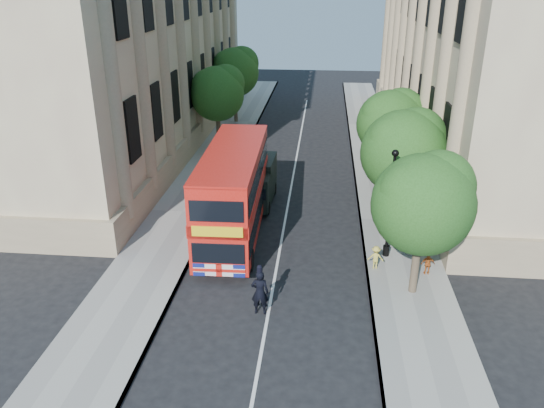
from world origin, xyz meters
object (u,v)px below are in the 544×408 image
(lamp_post, at_px, (390,209))
(box_van, at_px, (257,183))
(police_constable, at_px, (260,292))
(woman_pedestrian, at_px, (413,237))
(double_decker_bus, at_px, (234,191))

(lamp_post, relative_size, box_van, 1.15)
(police_constable, bearing_deg, woman_pedestrian, -142.14)
(double_decker_bus, bearing_deg, woman_pedestrian, -10.13)
(box_van, distance_m, woman_pedestrian, 9.75)
(double_decker_bus, xyz_separation_m, woman_pedestrian, (8.61, -1.31, -1.46))
(double_decker_bus, xyz_separation_m, box_van, (0.60, 4.23, -1.21))
(woman_pedestrian, bearing_deg, police_constable, 12.56)
(lamp_post, bearing_deg, woman_pedestrian, 12.36)
(double_decker_bus, height_order, box_van, double_decker_bus)
(police_constable, bearing_deg, lamp_post, -137.78)
(lamp_post, distance_m, box_van, 9.04)
(police_constable, xyz_separation_m, woman_pedestrian, (6.54, 5.27, 0.05))
(box_van, bearing_deg, lamp_post, -39.01)
(lamp_post, bearing_deg, double_decker_bus, 167.94)
(double_decker_bus, relative_size, police_constable, 5.14)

